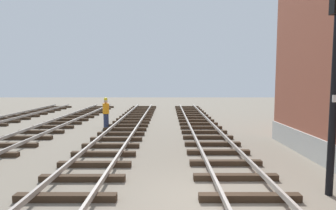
{
  "coord_description": "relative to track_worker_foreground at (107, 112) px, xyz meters",
  "views": [
    {
      "loc": [
        -1.04,
        -6.57,
        2.97
      ],
      "look_at": [
        -1.06,
        7.44,
        1.69
      ],
      "focal_mm": 29.7,
      "sensor_mm": 36.0,
      "label": 1
    }
  ],
  "objects": [
    {
      "name": "track_near_building",
      "position": [
        5.88,
        -10.67,
        -0.8
      ],
      "size": [
        2.5,
        46.99,
        0.32
      ],
      "color": "#38281C",
      "rests_on": "ground"
    },
    {
      "name": "ground_plane",
      "position": [
        4.92,
        -10.67,
        -0.93
      ],
      "size": [
        80.0,
        80.0,
        0.0
      ],
      "primitive_type": "plane",
      "color": "slate"
    },
    {
      "name": "track_worker_foreground",
      "position": [
        0.0,
        0.0,
        0.0
      ],
      "size": [
        0.4,
        0.4,
        1.87
      ],
      "color": "#262D4C",
      "rests_on": "ground"
    },
    {
      "name": "track_centre",
      "position": [
        1.37,
        -10.67,
        -0.8
      ],
      "size": [
        2.5,
        46.99,
        0.32
      ],
      "color": "#38281C",
      "rests_on": "ground"
    }
  ]
}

